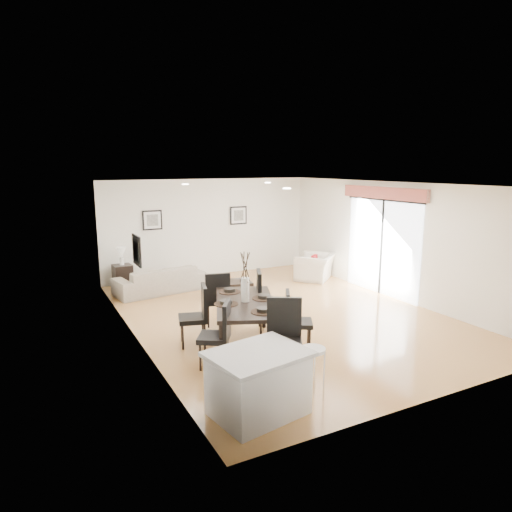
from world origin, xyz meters
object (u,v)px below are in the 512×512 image
dining_chair_wfar (198,312)px  dining_chair_efar (266,297)px  dining_chair_enear (294,317)px  armchair (315,267)px  bar_stool (313,355)px  sofa (160,280)px  coffee_table (229,290)px  kitchen_island (258,383)px  dining_chair_head (284,333)px  dining_chair_foot (217,296)px  dining_chair_wnear (220,331)px  side_table (123,276)px  dining_table (245,306)px

dining_chair_wfar → dining_chair_efar: 1.37m
dining_chair_enear → dining_chair_efar: size_ratio=0.86×
armchair → bar_stool: bar_stool is taller
dining_chair_wfar → bar_stool: (0.69, -2.48, 0.03)m
sofa → dining_chair_enear: dining_chair_enear is taller
coffee_table → kitchen_island: size_ratio=0.77×
dining_chair_wfar → dining_chair_efar: (1.37, 0.06, 0.05)m
coffee_table → dining_chair_head: bearing=-92.5°
dining_chair_foot → kitchen_island: bearing=89.5°
armchair → dining_chair_foot: bearing=-11.0°
dining_chair_wfar → dining_chair_enear: bearing=72.3°
dining_chair_wnear → bar_stool: dining_chair_wnear is taller
dining_chair_enear → bar_stool: dining_chair_enear is taller
armchair → dining_chair_efar: 4.19m
bar_stool → coffee_table: bearing=78.9°
side_table → kitchen_island: kitchen_island is taller
dining_table → sofa: bearing=117.5°
sofa → side_table: size_ratio=3.63×
side_table → coffee_table: bearing=-46.5°
dining_chair_head → bar_stool: 0.82m
armchair → coffee_table: size_ratio=1.05×
armchair → dining_chair_head: 5.89m
bar_stool → armchair: bearing=55.1°
dining_chair_wfar → side_table: bearing=-159.6°
dining_chair_wnear → side_table: (-0.38, 5.42, -0.28)m
dining_chair_foot → side_table: dining_chair_foot is taller
side_table → kitchen_island: (0.27, -6.91, 0.12)m
coffee_table → bar_stool: (-0.93, -4.78, 0.41)m
sofa → dining_chair_head: 5.26m
sofa → dining_chair_wnear: (-0.34, -4.56, 0.26)m
coffee_table → armchair: bearing=22.0°
dining_chair_enear → dining_chair_foot: size_ratio=0.93×
dining_chair_wnear → dining_chair_foot: (0.68, 1.73, 0.01)m
dining_chair_wnear → side_table: 5.44m
dining_chair_wnear → dining_chair_wfar: bearing=-148.4°
dining_chair_wnear → dining_chair_head: 1.01m
armchair → dining_chair_wnear: bearing=0.3°
dining_chair_head → coffee_table: bearing=107.6°
armchair → coffee_table: (-2.82, -0.60, -0.14)m
sofa → dining_chair_wfar: 3.60m
dining_table → dining_chair_wnear: 0.89m
dining_chair_wfar → dining_chair_head: 1.82m
dining_table → dining_chair_wnear: (-0.70, -0.53, -0.14)m
dining_chair_head → kitchen_island: dining_chair_head is taller
dining_chair_efar → bar_stool: bearing=-170.8°
side_table → bar_stool: size_ratio=0.83×
bar_stool → dining_chair_foot: bearing=90.4°
armchair → dining_chair_enear: (-3.06, -3.80, 0.21)m
dining_chair_head → dining_chair_foot: 2.40m
dining_chair_enear → dining_chair_foot: (-0.72, 1.64, 0.04)m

